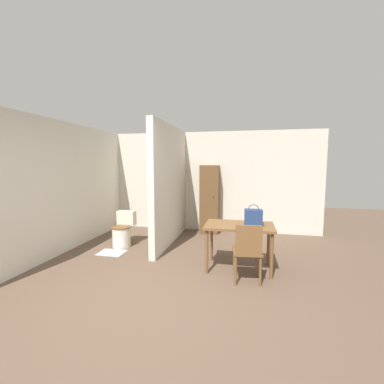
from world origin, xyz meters
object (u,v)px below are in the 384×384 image
at_px(handbag, 253,217).
at_px(wooden_cabinet, 210,199).
at_px(wooden_chair, 248,250).
at_px(toilet, 123,231).
at_px(dining_table, 239,230).

height_order(handbag, wooden_cabinet, wooden_cabinet).
height_order(wooden_chair, handbag, handbag).
height_order(wooden_chair, toilet, wooden_chair).
height_order(toilet, wooden_cabinet, wooden_cabinet).
bearing_deg(toilet, handbag, -15.86).
bearing_deg(handbag, dining_table, 175.21).
bearing_deg(wooden_cabinet, toilet, -139.19).
relative_size(dining_table, toilet, 1.54).
bearing_deg(wooden_cabinet, wooden_chair, -70.68).
distance_m(dining_table, wooden_cabinet, 2.27).
bearing_deg(handbag, toilet, 164.14).
bearing_deg(wooden_chair, dining_table, 99.68).
height_order(dining_table, toilet, dining_table).
relative_size(wooden_chair, toilet, 1.23).
distance_m(toilet, wooden_cabinet, 2.21).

